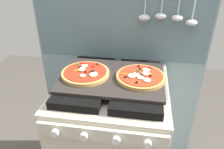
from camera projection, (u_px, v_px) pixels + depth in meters
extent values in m
cube|color=#7A939E|center=(120.00, 70.00, 1.52)|extent=(1.10, 0.03, 1.55)
cube|color=slate|center=(120.00, 16.00, 1.32)|extent=(1.08, 0.00, 0.56)
ellipsoid|color=silver|center=(144.00, 18.00, 1.28)|extent=(0.07, 0.06, 0.04)
ellipsoid|color=silver|center=(161.00, 16.00, 1.26)|extent=(0.06, 0.06, 0.04)
ellipsoid|color=silver|center=(177.00, 18.00, 1.25)|extent=(0.07, 0.06, 0.04)
ellipsoid|color=silver|center=(191.00, 23.00, 1.25)|extent=(0.07, 0.06, 0.04)
cube|color=beige|center=(112.00, 142.00, 1.40)|extent=(0.60, 0.60, 0.86)
cube|color=black|center=(112.00, 86.00, 1.19)|extent=(0.59, 0.59, 0.01)
cube|color=black|center=(87.00, 80.00, 1.20)|extent=(0.24, 0.51, 0.04)
cube|color=black|center=(138.00, 84.00, 1.16)|extent=(0.24, 0.51, 0.04)
cube|color=beige|center=(101.00, 135.00, 0.95)|extent=(0.58, 0.02, 0.07)
cylinder|color=silver|center=(55.00, 133.00, 0.96)|extent=(0.04, 0.02, 0.04)
cylinder|color=silver|center=(84.00, 136.00, 0.94)|extent=(0.04, 0.02, 0.04)
cylinder|color=silver|center=(116.00, 140.00, 0.93)|extent=(0.04, 0.02, 0.04)
cylinder|color=silver|center=(147.00, 144.00, 0.91)|extent=(0.04, 0.02, 0.04)
cube|color=#2D2826|center=(112.00, 77.00, 1.17)|extent=(0.54, 0.38, 0.02)
cylinder|color=tan|center=(86.00, 73.00, 1.17)|extent=(0.25, 0.25, 0.02)
cylinder|color=#B72D19|center=(85.00, 71.00, 1.17)|extent=(0.22, 0.22, 0.00)
ellipsoid|color=beige|center=(84.00, 66.00, 1.21)|extent=(0.04, 0.03, 0.01)
ellipsoid|color=beige|center=(82.00, 67.00, 1.19)|extent=(0.03, 0.03, 0.01)
ellipsoid|color=beige|center=(81.00, 70.00, 1.17)|extent=(0.04, 0.04, 0.01)
ellipsoid|color=beige|center=(93.00, 74.00, 1.13)|extent=(0.05, 0.05, 0.01)
ellipsoid|color=beige|center=(83.00, 76.00, 1.12)|extent=(0.03, 0.03, 0.01)
sphere|color=black|center=(98.00, 64.00, 1.23)|extent=(0.01, 0.01, 0.01)
sphere|color=black|center=(94.00, 72.00, 1.15)|extent=(0.01, 0.01, 0.01)
cube|color=gold|center=(76.00, 70.00, 1.17)|extent=(0.03, 0.02, 0.00)
sphere|color=black|center=(90.00, 72.00, 1.14)|extent=(0.01, 0.01, 0.01)
sphere|color=black|center=(85.00, 72.00, 1.15)|extent=(0.01, 0.01, 0.01)
cube|color=#19721E|center=(78.00, 64.00, 1.23)|extent=(0.01, 0.02, 0.00)
sphere|color=black|center=(92.00, 71.00, 1.16)|extent=(0.01, 0.01, 0.01)
sphere|color=black|center=(79.00, 67.00, 1.19)|extent=(0.01, 0.01, 0.01)
sphere|color=black|center=(81.00, 67.00, 1.19)|extent=(0.01, 0.01, 0.01)
cube|color=red|center=(83.00, 63.00, 1.24)|extent=(0.03, 0.02, 0.00)
cube|color=red|center=(93.00, 66.00, 1.21)|extent=(0.02, 0.02, 0.00)
cube|color=#19721E|center=(94.00, 72.00, 1.15)|extent=(0.02, 0.03, 0.00)
cylinder|color=#C18947|center=(141.00, 76.00, 1.14)|extent=(0.25, 0.25, 0.02)
cylinder|color=red|center=(141.00, 75.00, 1.14)|extent=(0.22, 0.22, 0.00)
ellipsoid|color=beige|center=(146.00, 70.00, 1.17)|extent=(0.04, 0.04, 0.01)
ellipsoid|color=beige|center=(140.00, 77.00, 1.10)|extent=(0.04, 0.04, 0.01)
ellipsoid|color=beige|center=(146.00, 73.00, 1.14)|extent=(0.04, 0.04, 0.01)
ellipsoid|color=beige|center=(136.00, 73.00, 1.13)|extent=(0.03, 0.03, 0.01)
ellipsoid|color=beige|center=(147.00, 80.00, 1.08)|extent=(0.04, 0.04, 0.01)
ellipsoid|color=beige|center=(132.00, 76.00, 1.11)|extent=(0.04, 0.04, 0.01)
ellipsoid|color=beige|center=(135.00, 75.00, 1.12)|extent=(0.03, 0.03, 0.01)
sphere|color=black|center=(142.00, 75.00, 1.12)|extent=(0.01, 0.01, 0.01)
sphere|color=black|center=(140.00, 68.00, 1.18)|extent=(0.01, 0.01, 0.01)
cube|color=#19721E|center=(138.00, 70.00, 1.16)|extent=(0.01, 0.02, 0.00)
sphere|color=black|center=(139.00, 66.00, 1.20)|extent=(0.01, 0.01, 0.01)
sphere|color=black|center=(137.00, 73.00, 1.13)|extent=(0.01, 0.01, 0.01)
sphere|color=black|center=(125.00, 77.00, 1.10)|extent=(0.01, 0.01, 0.01)
cube|color=red|center=(142.00, 77.00, 1.10)|extent=(0.02, 0.02, 0.00)
sphere|color=black|center=(137.00, 82.00, 1.06)|extent=(0.01, 0.01, 0.01)
cube|color=gold|center=(151.00, 74.00, 1.13)|extent=(0.02, 0.03, 0.00)
cube|color=gold|center=(125.00, 74.00, 1.13)|extent=(0.02, 0.01, 0.00)
cube|color=red|center=(150.00, 68.00, 1.19)|extent=(0.02, 0.02, 0.00)
sphere|color=black|center=(151.00, 76.00, 1.11)|extent=(0.01, 0.01, 0.01)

